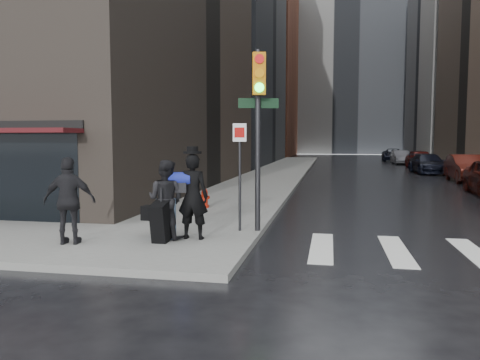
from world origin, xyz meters
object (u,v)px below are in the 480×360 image
(fire_hydrant, at_px, (205,199))
(parked_car_5, at_px, (401,157))
(man_greycoat, at_px, (69,201))
(parked_car_3, at_px, (428,164))
(parked_car_4, at_px, (420,159))
(parked_car_6, at_px, (393,155))
(traffic_light, at_px, (257,115))
(parked_car_2, at_px, (467,168))
(man_jeans, at_px, (166,199))
(man_overcoat, at_px, (186,200))

(fire_hydrant, xyz_separation_m, parked_car_5, (11.00, 33.81, 0.25))
(man_greycoat, distance_m, parked_car_3, 29.11)
(parked_car_4, xyz_separation_m, parked_car_5, (-0.64, 6.66, -0.10))
(parked_car_4, bearing_deg, man_greycoat, -114.08)
(man_greycoat, xyz_separation_m, parked_car_6, (12.54, 46.32, -0.38))
(man_greycoat, bearing_deg, traffic_light, -162.71)
(man_greycoat, relative_size, parked_car_5, 0.45)
(parked_car_2, xyz_separation_m, parked_car_4, (-0.18, 13.33, 0.01))
(fire_hydrant, height_order, parked_car_4, parked_car_4)
(man_jeans, xyz_separation_m, fire_hydrant, (-0.43, 4.92, -0.62))
(man_jeans, xyz_separation_m, parked_car_6, (10.69, 45.39, -0.34))
(man_overcoat, relative_size, parked_car_2, 0.45)
(man_overcoat, distance_m, traffic_light, 2.70)
(parked_car_3, relative_size, parked_car_4, 1.05)
(man_jeans, relative_size, traffic_light, 0.41)
(man_greycoat, relative_size, parked_car_2, 0.40)
(parked_car_4, distance_m, parked_car_5, 6.70)
(parked_car_3, distance_m, parked_car_6, 19.99)
(traffic_light, bearing_deg, parked_car_6, 65.02)
(man_greycoat, height_order, parked_car_3, man_greycoat)
(man_jeans, relative_size, man_greycoat, 0.96)
(traffic_light, xyz_separation_m, parked_car_5, (8.67, 37.51, -2.31))
(parked_car_4, distance_m, parked_car_6, 13.34)
(man_greycoat, bearing_deg, parked_car_2, -136.49)
(man_overcoat, distance_m, parked_car_6, 46.53)
(parked_car_4, bearing_deg, parked_car_3, -97.98)
(parked_car_5, bearing_deg, parked_car_4, -85.91)
(parked_car_4, height_order, parked_car_5, parked_car_4)
(parked_car_5, bearing_deg, fire_hydrant, -109.39)
(parked_car_3, bearing_deg, parked_car_6, 85.93)
(parked_car_3, distance_m, parked_car_5, 13.33)
(traffic_light, relative_size, parked_car_6, 0.86)
(man_greycoat, xyz_separation_m, parked_car_2, (13.24, 19.67, -0.31))
(traffic_light, distance_m, parked_car_4, 32.29)
(traffic_light, bearing_deg, parked_car_3, 56.56)
(man_jeans, bearing_deg, parked_car_5, -97.09)
(man_overcoat, xyz_separation_m, parked_car_5, (10.08, 38.73, -0.36))
(fire_hydrant, height_order, parked_car_5, parked_car_5)
(traffic_light, relative_size, parked_car_5, 1.05)
(traffic_light, height_order, parked_car_6, traffic_light)
(parked_car_2, relative_size, parked_car_4, 1.03)
(man_greycoat, distance_m, parked_car_2, 23.71)
(parked_car_2, xyz_separation_m, parked_car_6, (-0.70, 26.66, -0.07))
(man_overcoat, relative_size, fire_hydrant, 3.32)
(parked_car_2, relative_size, parked_car_5, 1.13)
(parked_car_4, bearing_deg, man_jeans, -111.75)
(parked_car_2, bearing_deg, parked_car_6, 93.15)
(man_overcoat, height_order, parked_car_2, man_overcoat)
(man_overcoat, relative_size, parked_car_4, 0.46)
(man_overcoat, relative_size, traffic_light, 0.48)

